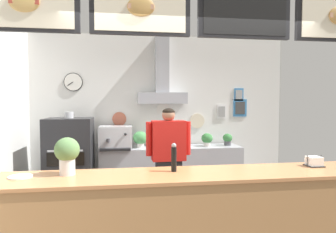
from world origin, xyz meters
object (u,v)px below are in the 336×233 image
Objects in this scene: pepper_grinder at (174,157)px; basil_vase at (67,154)px; potted_sage at (228,139)px; shop_worker at (169,165)px; potted_rosemary at (207,139)px; potted_basil at (140,138)px; condiment_plate at (21,177)px; napkin_holder at (314,162)px; espresso_machine at (116,137)px; pizza_oven at (70,162)px.

pepper_grinder is 0.97m from basil_vase.
shop_worker is at bearing -134.01° from potted_sage.
shop_worker reaches higher than potted_rosemary.
potted_sage is (1.59, 0.03, -0.04)m from potted_basil.
condiment_plate is at bearing -137.71° from potted_sage.
condiment_plate is 1.27× the size of napkin_holder.
basil_vase is at bearing -107.72° from potted_basil.
espresso_machine is 1.64× the size of basil_vase.
condiment_plate is (-2.76, -2.51, 0.04)m from potted_sage.
shop_worker is at bearing 84.06° from pepper_grinder.
potted_rosemary is (-0.40, -0.03, 0.01)m from potted_sage.
potted_sage is 3.73m from condiment_plate.
pepper_grinder reaches higher than potted_basil.
shop_worker is 2.89× the size of espresso_machine.
basil_vase is (-1.09, -1.14, 0.37)m from shop_worker.
shop_worker reaches higher than potted_sage.
potted_basil is at bearing 13.05° from pizza_oven.
pepper_grinder is at bearing -179.23° from napkin_holder.
pizza_oven is at bearing -161.48° from espresso_machine.
potted_rosemary is at bearing -175.29° from potted_sage.
potted_basil is 1.39× the size of condiment_plate.
shop_worker is 7.44× the size of potted_sage.
pizza_oven is 2.76× the size of espresso_machine.
pizza_oven is 7.08× the size of potted_sage.
potted_basil is 2.57m from basil_vase.
basil_vase is at bearing -129.05° from potted_rosemary.
potted_sage reaches higher than condiment_plate.
pepper_grinder reaches higher than potted_rosemary.
shop_worker is 1.49m from espresso_machine.
napkin_holder is (2.80, 0.04, 0.04)m from condiment_plate.
potted_rosemary is at bearing 100.13° from napkin_holder.
condiment_plate is (-2.36, -2.48, 0.03)m from potted_rosemary.
condiment_plate is at bearing -174.22° from basil_vase.
pizza_oven is 7.49× the size of condiment_plate.
shop_worker reaches higher than espresso_machine.
potted_basil is at bearing 123.77° from napkin_holder.
napkin_holder is (0.44, -2.43, 0.06)m from potted_rosemary.
basil_vase is (-0.97, 0.02, 0.05)m from pepper_grinder.
pepper_grinder is (1.33, -2.20, 0.45)m from pizza_oven.
pizza_oven is at bearing -173.69° from potted_rosemary.
espresso_machine is 1.62m from potted_rosemary.
potted_sage is (1.29, 1.33, 0.15)m from shop_worker.
potted_basil is 1.77× the size of napkin_holder.
basil_vase is at bearing 5.78° from condiment_plate.
potted_sage is at bearing 4.71° from potted_rosemary.
potted_sage is 2.86m from pepper_grinder.
shop_worker is 4.75× the size of basil_vase.
potted_rosemary reaches higher than potted_sage.
pepper_grinder is (-0.12, -1.16, 0.32)m from shop_worker.
shop_worker is at bearing -35.65° from pizza_oven.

